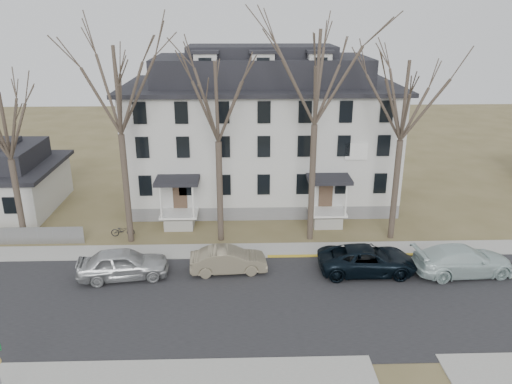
{
  "coord_description": "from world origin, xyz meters",
  "views": [
    {
      "loc": [
        -3.57,
        -20.65,
        14.51
      ],
      "look_at": [
        -2.67,
        9.0,
        3.67
      ],
      "focal_mm": 35.0,
      "sensor_mm": 36.0,
      "label": 1
    }
  ],
  "objects_px": {
    "car_silver": "(123,264)",
    "tree_bungalow": "(4,122)",
    "car_navy": "(367,260)",
    "boarding_house": "(261,133)",
    "car_white": "(463,261)",
    "tree_mid_left": "(217,96)",
    "tree_mid_right": "(405,95)",
    "tree_far_left": "(116,84)",
    "tree_center": "(317,71)",
    "car_tan": "(228,261)",
    "small_house": "(1,181)",
    "bicycle_left": "(123,231)"
  },
  "relations": [
    {
      "from": "tree_far_left",
      "to": "tree_center",
      "type": "bearing_deg",
      "value": 0.0
    },
    {
      "from": "tree_mid_left",
      "to": "tree_bungalow",
      "type": "relative_size",
      "value": 1.18
    },
    {
      "from": "car_tan",
      "to": "bicycle_left",
      "type": "height_order",
      "value": "car_tan"
    },
    {
      "from": "car_tan",
      "to": "car_white",
      "type": "relative_size",
      "value": 0.77
    },
    {
      "from": "tree_far_left",
      "to": "tree_mid_left",
      "type": "distance_m",
      "value": 6.05
    },
    {
      "from": "tree_mid_right",
      "to": "car_tan",
      "type": "height_order",
      "value": "tree_mid_right"
    },
    {
      "from": "tree_far_left",
      "to": "bicycle_left",
      "type": "relative_size",
      "value": 8.68
    },
    {
      "from": "tree_mid_right",
      "to": "car_white",
      "type": "bearing_deg",
      "value": -61.75
    },
    {
      "from": "car_white",
      "to": "tree_mid_right",
      "type": "bearing_deg",
      "value": 23.44
    },
    {
      "from": "tree_bungalow",
      "to": "car_navy",
      "type": "relative_size",
      "value": 1.89
    },
    {
      "from": "tree_far_left",
      "to": "tree_mid_right",
      "type": "height_order",
      "value": "tree_far_left"
    },
    {
      "from": "car_navy",
      "to": "car_white",
      "type": "relative_size",
      "value": 0.99
    },
    {
      "from": "tree_mid_right",
      "to": "car_white",
      "type": "distance_m",
      "value": 10.48
    },
    {
      "from": "car_silver",
      "to": "tree_far_left",
      "type": "bearing_deg",
      "value": -0.74
    },
    {
      "from": "tree_center",
      "to": "car_tan",
      "type": "xyz_separation_m",
      "value": [
        -5.39,
        -4.43,
        -10.35
      ]
    },
    {
      "from": "tree_far_left",
      "to": "car_white",
      "type": "bearing_deg",
      "value": -14.05
    },
    {
      "from": "car_navy",
      "to": "bicycle_left",
      "type": "height_order",
      "value": "car_navy"
    },
    {
      "from": "tree_mid_right",
      "to": "car_navy",
      "type": "xyz_separation_m",
      "value": [
        -2.78,
        -4.73,
        -8.81
      ]
    },
    {
      "from": "tree_bungalow",
      "to": "car_navy",
      "type": "xyz_separation_m",
      "value": [
        21.72,
        -4.73,
        -7.32
      ]
    },
    {
      "from": "tree_far_left",
      "to": "car_silver",
      "type": "bearing_deg",
      "value": -82.81
    },
    {
      "from": "car_silver",
      "to": "tree_mid_left",
      "type": "bearing_deg",
      "value": -55.39
    },
    {
      "from": "small_house",
      "to": "car_tan",
      "type": "relative_size",
      "value": 1.94
    },
    {
      "from": "tree_mid_left",
      "to": "bicycle_left",
      "type": "distance_m",
      "value": 11.38
    },
    {
      "from": "small_house",
      "to": "bicycle_left",
      "type": "distance_m",
      "value": 11.85
    },
    {
      "from": "boarding_house",
      "to": "small_house",
      "type": "bearing_deg",
      "value": -174.41
    },
    {
      "from": "tree_bungalow",
      "to": "car_navy",
      "type": "distance_m",
      "value": 23.4
    },
    {
      "from": "tree_mid_right",
      "to": "car_navy",
      "type": "relative_size",
      "value": 2.23
    },
    {
      "from": "boarding_house",
      "to": "car_silver",
      "type": "xyz_separation_m",
      "value": [
        -8.38,
        -13.09,
        -4.51
      ]
    },
    {
      "from": "tree_far_left",
      "to": "tree_bungalow",
      "type": "bearing_deg",
      "value": 180.0
    },
    {
      "from": "tree_center",
      "to": "car_tan",
      "type": "relative_size",
      "value": 3.29
    },
    {
      "from": "car_navy",
      "to": "tree_far_left",
      "type": "bearing_deg",
      "value": 72.12
    },
    {
      "from": "car_tan",
      "to": "tree_mid_right",
      "type": "bearing_deg",
      "value": -72.12
    },
    {
      "from": "tree_center",
      "to": "tree_mid_left",
      "type": "bearing_deg",
      "value": 180.0
    },
    {
      "from": "small_house",
      "to": "tree_mid_left",
      "type": "bearing_deg",
      "value": -20.03
    },
    {
      "from": "tree_center",
      "to": "tree_bungalow",
      "type": "height_order",
      "value": "tree_center"
    },
    {
      "from": "car_white",
      "to": "bicycle_left",
      "type": "distance_m",
      "value": 21.67
    },
    {
      "from": "tree_mid_right",
      "to": "boarding_house",
      "type": "bearing_deg",
      "value": 136.19
    },
    {
      "from": "boarding_house",
      "to": "bicycle_left",
      "type": "distance_m",
      "value": 13.2
    },
    {
      "from": "car_silver",
      "to": "tree_bungalow",
      "type": "bearing_deg",
      "value": 49.17
    },
    {
      "from": "small_house",
      "to": "car_silver",
      "type": "xyz_separation_m",
      "value": [
        11.62,
        -11.13,
        -1.38
      ]
    },
    {
      "from": "boarding_house",
      "to": "car_white",
      "type": "bearing_deg",
      "value": -49.67
    },
    {
      "from": "car_silver",
      "to": "car_navy",
      "type": "height_order",
      "value": "car_silver"
    },
    {
      "from": "tree_far_left",
      "to": "car_silver",
      "type": "xyz_separation_m",
      "value": [
        0.62,
        -4.93,
        -9.47
      ]
    },
    {
      "from": "boarding_house",
      "to": "car_white",
      "type": "distance_m",
      "value": 17.92
    },
    {
      "from": "small_house",
      "to": "tree_center",
      "type": "xyz_separation_m",
      "value": [
        23.0,
        -6.2,
        8.84
      ]
    },
    {
      "from": "car_navy",
      "to": "tree_mid_right",
      "type": "bearing_deg",
      "value": -30.56
    },
    {
      "from": "tree_mid_left",
      "to": "tree_mid_right",
      "type": "bearing_deg",
      "value": 0.0
    },
    {
      "from": "boarding_house",
      "to": "bicycle_left",
      "type": "relative_size",
      "value": 13.15
    },
    {
      "from": "tree_far_left",
      "to": "bicycle_left",
      "type": "distance_m",
      "value": 9.97
    },
    {
      "from": "small_house",
      "to": "car_silver",
      "type": "distance_m",
      "value": 16.15
    }
  ]
}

